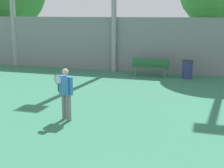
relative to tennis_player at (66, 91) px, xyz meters
name	(u,v)px	position (x,y,z in m)	size (l,w,h in m)	color
tennis_player	(66,91)	(0.00, 0.00, 0.00)	(0.54, 0.50, 1.57)	slate
bench_courtside_near	(150,65)	(1.29, 7.28, -0.33)	(1.89, 0.40, 0.89)	#28663D
trash_bin	(187,69)	(3.11, 7.27, -0.43)	(0.53, 0.53, 0.90)	navy
back_fence	(170,46)	(2.14, 8.26, 0.57)	(30.86, 0.06, 2.92)	gray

